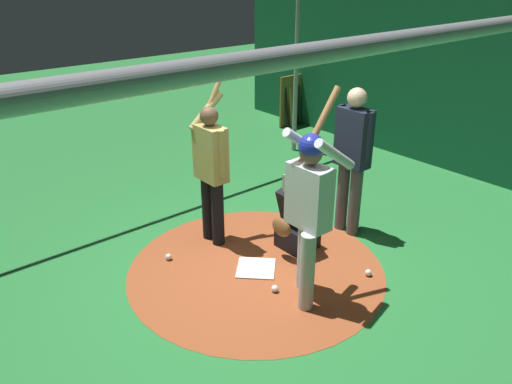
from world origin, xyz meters
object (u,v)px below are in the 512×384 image
Objects in this scene: batter at (309,203)px; baseball_2 at (169,257)px; bat_rack at (296,102)px; baseball_1 at (368,273)px; catcher at (296,220)px; umpire at (352,154)px; baseball_0 at (275,289)px; visitor at (211,166)px; home_plate at (256,268)px.

batter is 1.95m from baseball_2.
batter reaches higher than baseball_2.
bat_rack is 5.68m from baseball_1.
umpire reaches higher than catcher.
baseball_1 is (0.61, 0.84, -1.00)m from umpire.
baseball_0 is (1.59, 0.40, -1.00)m from umpire.
umpire is 2.49m from baseball_2.
baseball_2 is at bearing -64.33° from batter.
visitor is at bearing 34.44° from bat_rack.
umpire is 24.86× the size of baseball_0.
visitor is (1.43, -0.89, -0.06)m from umpire.
home_plate is at bearing 129.42° from baseball_2.
baseball_2 is at bearing 3.35° from visitor.
visitor is 5.06m from bat_rack.
catcher is 0.53× the size of umpire.
batter is at bearing 95.45° from home_plate.
umpire is 1.92m from baseball_0.
baseball_1 and baseball_2 have the same top height.
visitor is 1.96× the size of bat_rack.
home_plate is 0.23× the size of umpire.
bat_rack reaches higher than baseball_1.
home_plate is 1.28m from visitor.
catcher is 5.06m from bat_rack.
baseball_0 and baseball_1 have the same top height.
visitor is (0.63, -0.78, 0.60)m from catcher.
baseball_0 is at bearing 83.12° from visitor.
bat_rack is at bearing -136.14° from baseball_0.
baseball_0 is (0.15, 1.29, -0.94)m from visitor.
home_plate is 5.68× the size of baseball_1.
batter is 2.16× the size of catcher.
visitor is (0.04, -1.54, -0.08)m from batter.
catcher is at bearing -7.77° from umpire.
umpire is 0.89× the size of visitor.
bat_rack is at bearing -149.11° from baseball_2.
umpire is (-0.81, 0.11, 0.66)m from catcher.
catcher reaches higher than home_plate.
visitor is at bearing -96.80° from baseball_0.
batter reaches higher than umpire.
visitor is (-0.02, -0.83, 0.97)m from home_plate.
catcher is at bearing -146.93° from baseball_0.
batter is 28.28× the size of baseball_0.
baseball_1 is at bearing 101.91° from catcher.
baseball_1 is at bearing 131.65° from baseball_2.
umpire is 4.66m from bat_rack.
visitor is 27.79× the size of baseball_2.
bat_rack is 5.99m from baseball_0.
batter reaches higher than home_plate.
bat_rack is at bearing -126.00° from umpire.
home_plate is 5.68× the size of baseball_2.
visitor reaches higher than bat_rack.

